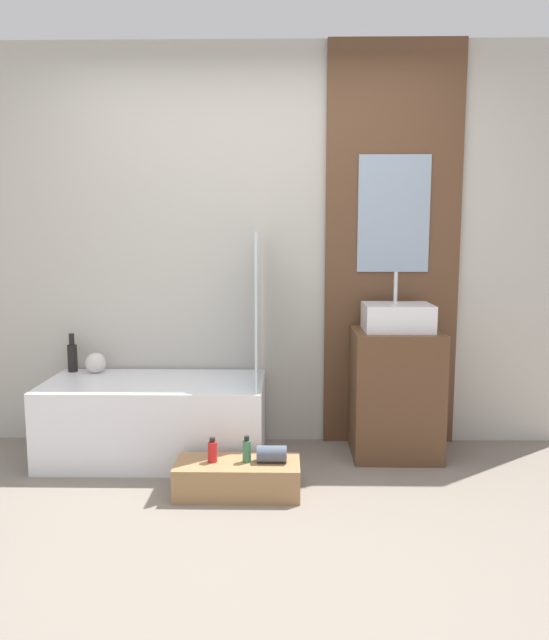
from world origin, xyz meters
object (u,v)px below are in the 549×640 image
at_px(vase_tall_dark, 72,356).
at_px(bottle_soap_secondary, 247,450).
at_px(vase_round_light, 96,363).
at_px(bottle_soap_primary, 212,451).
at_px(wooden_step_bench, 238,478).
at_px(bathtub, 156,419).
at_px(sink, 397,317).

height_order(vase_tall_dark, bottle_soap_secondary, vase_tall_dark).
height_order(vase_tall_dark, vase_round_light, vase_tall_dark).
xyz_separation_m(bottle_soap_primary, bottle_soap_secondary, (0.18, -0.00, 0.00)).
bearing_deg(vase_round_light, bottle_soap_secondary, -36.29).
xyz_separation_m(wooden_step_bench, bottle_soap_secondary, (0.05, 0.00, 0.15)).
height_order(wooden_step_bench, vase_round_light, vase_round_light).
height_order(bathtub, bottle_soap_secondary, bathtub).
bearing_deg(wooden_step_bench, bottle_soap_primary, 180.00).
xyz_separation_m(sink, vase_tall_dark, (-2.09, 0.17, -0.29)).
relative_size(wooden_step_bench, bottle_soap_primary, 5.00).
height_order(vase_tall_dark, bottle_soap_primary, vase_tall_dark).
bearing_deg(vase_round_light, vase_tall_dark, 167.89).
relative_size(wooden_step_bench, vase_tall_dark, 2.64).
relative_size(sink, vase_tall_dark, 1.64).
height_order(bathtub, vase_round_light, vase_round_light).
xyz_separation_m(wooden_step_bench, bottle_soap_primary, (-0.13, 0.00, 0.15)).
bearing_deg(wooden_step_bench, bathtub, 135.64).
height_order(bathtub, wooden_step_bench, bathtub).
height_order(wooden_step_bench, vase_tall_dark, vase_tall_dark).
relative_size(wooden_step_bench, vase_round_light, 5.07).
bearing_deg(bathtub, sink, 3.11).
distance_m(vase_tall_dark, vase_round_light, 0.17).
bearing_deg(vase_round_light, bottle_soap_primary, -41.79).
bearing_deg(sink, bathtub, -176.89).
bearing_deg(bottle_soap_secondary, wooden_step_bench, 180.00).
height_order(sink, vase_round_light, sink).
relative_size(vase_tall_dark, vase_round_light, 1.92).
bearing_deg(sink, bottle_soap_primary, -150.13).
relative_size(wooden_step_bench, sink, 1.61).
bearing_deg(bathtub, vase_tall_dark, 156.87).
bearing_deg(sink, vase_tall_dark, 175.32).
xyz_separation_m(vase_round_light, bottle_soap_primary, (0.85, -0.76, -0.32)).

